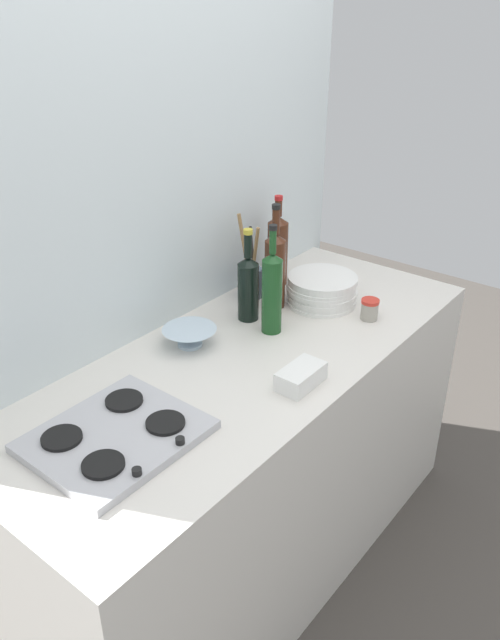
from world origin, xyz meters
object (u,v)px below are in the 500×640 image
Objects in this scene: stovetop_hob at (115,435)px; condiment_jar_front at (370,309)px; wine_bottle_leftmost at (278,249)px; butter_dish at (301,376)px; utensil_crock at (250,280)px; plate_stack at (322,290)px; mixing_bowl at (190,336)px; wine_bottle_mid_right at (248,286)px; wine_bottle_rightmost at (272,291)px; wine_bottle_mid_left at (275,268)px.

stovetop_hob is 5.54× the size of condiment_jar_front.
butter_dish is at bearing -138.10° from wine_bottle_leftmost.
wine_bottle_leftmost is at bearing 13.47° from stovetop_hob.
utensil_crock is at bearing 105.46° from condiment_jar_front.
utensil_crock is (0.87, 0.25, 0.06)m from stovetop_hob.
plate_stack is 1.48× the size of mixing_bowl.
mixing_bowl is at bearing 173.60° from wine_bottle_mid_right.
wine_bottle_mid_right is (-0.27, 0.13, 0.07)m from plate_stack.
mixing_bowl is (-0.24, 0.15, -0.11)m from wine_bottle_rightmost.
butter_dish is at bearing -24.58° from stovetop_hob.
wine_bottle_mid_right is 0.43m from condiment_jar_front.
wine_bottle_mid_left is at bearing -91.49° from utensil_crock.
wine_bottle_leftmost is 0.58m from mixing_bowl.
wine_bottle_rightmost reaches higher than butter_dish.
plate_stack is 3.51× the size of condiment_jar_front.
wine_bottle_mid_left is at bearing -5.37° from wine_bottle_mid_right.
wine_bottle_leftmost reaches higher than condiment_jar_front.
wine_bottle_leftmost is 0.93× the size of wine_bottle_rightmost.
utensil_crock is at bearing 178.61° from wine_bottle_leftmost.
condiment_jar_front is at bearing -95.76° from wine_bottle_leftmost.
wine_bottle_mid_left is 0.14m from utensil_crock.
plate_stack reaches higher than butter_dish.
stovetop_hob is at bearing -178.99° from plate_stack.
mixing_bowl is at bearing -169.83° from utensil_crock.
plate_stack is 0.56m from butter_dish.
plate_stack is 1.69× the size of butter_dish.
plate_stack is 0.81× the size of utensil_crock.
wine_bottle_leftmost reaches higher than butter_dish.
wine_bottle_mid_right is (0.74, 0.15, 0.11)m from stovetop_hob.
wine_bottle_rightmost is at bearing 142.55° from condiment_jar_front.
wine_bottle_mid_left is at bearing -146.38° from wine_bottle_leftmost.
mixing_bowl is 2.38× the size of condiment_jar_front.
stovetop_hob is 0.76m from wine_bottle_mid_right.
stovetop_hob is 1.58× the size of plate_stack.
wine_bottle_rightmost is at bearing 2.61° from stovetop_hob.
utensil_crock is at bearing 88.51° from wine_bottle_mid_left.
plate_stack is 0.20m from wine_bottle_mid_left.
utensil_crock is (-0.16, 0.00, -0.07)m from wine_bottle_leftmost.
stovetop_hob is 0.91m from utensil_crock.
mixing_bowl is at bearing 20.98° from stovetop_hob.
plate_stack is 0.56m from mixing_bowl.
wine_bottle_mid_left is 1.02× the size of wine_bottle_rightmost.
utensil_crock is at bearing 53.72° from wine_bottle_rightmost.
stovetop_hob is 1.01m from condiment_jar_front.
wine_bottle_leftmost is (0.04, 0.23, 0.09)m from plate_stack.
wine_bottle_mid_left is at bearing 111.06° from condiment_jar_front.
wine_bottle_mid_left is 5.14× the size of condiment_jar_front.
wine_bottle_mid_left is at bearing 8.97° from stovetop_hob.
wine_bottle_rightmost is 0.37m from condiment_jar_front.
condiment_jar_front reaches higher than mixing_bowl.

